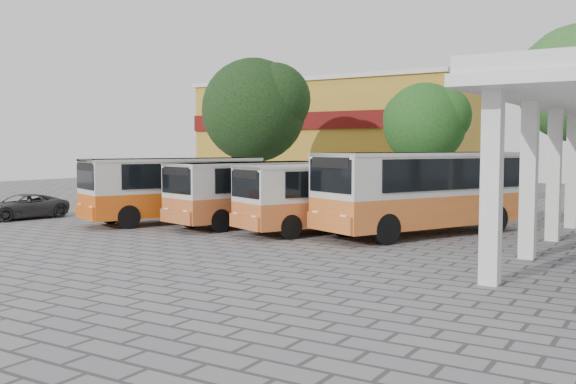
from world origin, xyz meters
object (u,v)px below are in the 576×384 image
Objects in this scene: bus_far_left at (174,185)px; parked_car at (21,207)px; bus_centre_left at (252,189)px; bus_far_right at (422,187)px; bus_centre_right at (326,193)px.

bus_far_left is 2.05× the size of parked_car.
bus_far_right reaches higher than bus_centre_left.
bus_centre_left is (3.55, 0.92, -0.08)m from bus_far_left.
bus_far_right is (7.26, 0.92, 0.25)m from bus_centre_left.
bus_centre_right is at bearing 13.51° from bus_centre_left.
parked_car is (-10.57, -3.63, -0.99)m from bus_centre_left.
bus_far_left is at bearing -144.93° from bus_far_right.
bus_centre_right is (3.73, -0.19, -0.03)m from bus_centre_left.
bus_centre_right is 0.84× the size of bus_far_right.
bus_far_left reaches higher than bus_centre_right.
bus_far_left is 1.07× the size of bus_centre_right.
bus_centre_left is 3.73m from bus_centre_right.
bus_centre_left is at bearing -147.38° from bus_far_right.
bus_far_left is 10.97m from bus_far_right.
bus_far_left is 3.67m from bus_centre_left.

